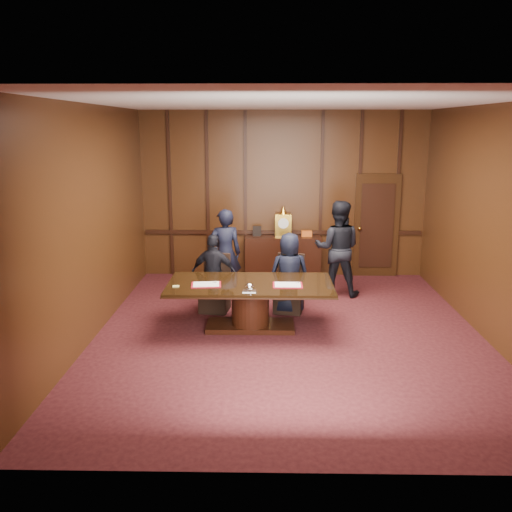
{
  "coord_description": "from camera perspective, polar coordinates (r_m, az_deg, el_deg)",
  "views": [
    {
      "loc": [
        -0.36,
        -7.97,
        3.17
      ],
      "look_at": [
        -0.53,
        0.85,
        1.05
      ],
      "focal_mm": 38.0,
      "sensor_mm": 36.0,
      "label": 1
    }
  ],
  "objects": [
    {
      "name": "witness_right",
      "position": [
        10.39,
        8.58,
        0.8
      ],
      "size": [
        0.99,
        0.83,
        1.82
      ],
      "primitive_type": "imported",
      "rotation": [
        0.0,
        0.0,
        2.97
      ],
      "color": "black",
      "rests_on": "ground"
    },
    {
      "name": "conference_table",
      "position": [
        8.63,
        -0.6,
        -4.44
      ],
      "size": [
        2.62,
        1.32,
        0.76
      ],
      "color": "black",
      "rests_on": "ground"
    },
    {
      "name": "folder_right",
      "position": [
        8.43,
        3.35,
        -3.06
      ],
      "size": [
        0.46,
        0.33,
        0.02
      ],
      "rotation": [
        0.0,
        0.0,
        -0.01
      ],
      "color": "maroon",
      "rests_on": "conference_table"
    },
    {
      "name": "signatory_right",
      "position": [
        9.35,
        3.53,
        -1.81
      ],
      "size": [
        0.73,
        0.52,
        1.41
      ],
      "primitive_type": "imported",
      "rotation": [
        0.0,
        0.0,
        3.24
      ],
      "color": "black",
      "rests_on": "ground"
    },
    {
      "name": "inkstand",
      "position": [
        8.11,
        -0.7,
        -3.38
      ],
      "size": [
        0.2,
        0.14,
        0.12
      ],
      "color": "white",
      "rests_on": "conference_table"
    },
    {
      "name": "notepad",
      "position": [
        8.45,
        -8.43,
        -3.16
      ],
      "size": [
        0.11,
        0.08,
        0.01
      ],
      "primitive_type": "cube",
      "rotation": [
        0.0,
        0.0,
        0.09
      ],
      "color": "#D6CB69",
      "rests_on": "conference_table"
    },
    {
      "name": "folder_left",
      "position": [
        8.48,
        -5.27,
        -3.01
      ],
      "size": [
        0.49,
        0.37,
        0.02
      ],
      "rotation": [
        0.0,
        0.0,
        0.09
      ],
      "color": "maroon",
      "rests_on": "conference_table"
    },
    {
      "name": "room",
      "position": [
        8.25,
        4.03,
        3.37
      ],
      "size": [
        7.0,
        7.04,
        3.5
      ],
      "color": "black",
      "rests_on": "ground"
    },
    {
      "name": "chair_right",
      "position": [
        9.54,
        3.5,
        -4.08
      ],
      "size": [
        0.57,
        0.57,
        0.99
      ],
      "rotation": [
        0.0,
        0.0,
        -0.21
      ],
      "color": "black",
      "rests_on": "ground"
    },
    {
      "name": "witness_left",
      "position": [
        10.18,
        -3.28,
        0.28
      ],
      "size": [
        0.68,
        0.51,
        1.69
      ],
      "primitive_type": "imported",
      "rotation": [
        0.0,
        0.0,
        3.33
      ],
      "color": "black",
      "rests_on": "ground"
    },
    {
      "name": "sideboard",
      "position": [
        11.55,
        2.84,
        0.06
      ],
      "size": [
        1.6,
        0.45,
        1.54
      ],
      "color": "black",
      "rests_on": "ground"
    },
    {
      "name": "signatory_left",
      "position": [
        9.39,
        -4.43,
        -1.86
      ],
      "size": [
        0.85,
        0.47,
        1.38
      ],
      "primitive_type": "imported",
      "rotation": [
        0.0,
        0.0,
        2.96
      ],
      "color": "black",
      "rests_on": "ground"
    },
    {
      "name": "chair_left",
      "position": [
        9.57,
        -4.32,
        -4.03
      ],
      "size": [
        0.55,
        0.55,
        0.99
      ],
      "rotation": [
        0.0,
        0.0,
        -0.15
      ],
      "color": "black",
      "rests_on": "ground"
    }
  ]
}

